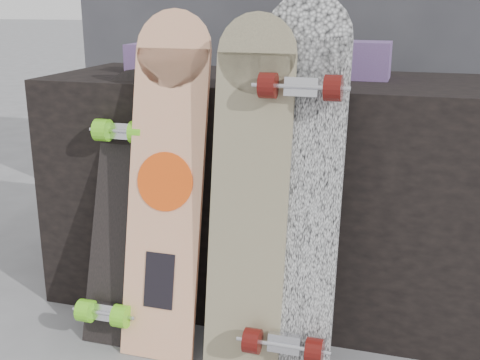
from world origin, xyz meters
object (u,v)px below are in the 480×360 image
(longboard_geisha, at_px, (166,177))
(longboard_celtic, at_px, (250,189))
(vendor_table, at_px, (282,192))
(skateboard_dark, at_px, (120,205))
(longboard_cascadia, at_px, (297,188))

(longboard_geisha, relative_size, longboard_celtic, 1.01)
(vendor_table, distance_m, skateboard_dark, 0.58)
(longboard_geisha, relative_size, longboard_cascadia, 0.96)
(longboard_cascadia, distance_m, skateboard_dark, 0.59)
(longboard_celtic, height_order, longboard_cascadia, longboard_cascadia)
(longboard_cascadia, bearing_deg, longboard_celtic, -175.29)
(vendor_table, relative_size, longboard_geisha, 1.56)
(vendor_table, height_order, longboard_geisha, longboard_geisha)
(longboard_geisha, distance_m, longboard_celtic, 0.28)
(longboard_geisha, distance_m, skateboard_dark, 0.21)
(vendor_table, xyz_separation_m, longboard_celtic, (0.00, -0.44, 0.14))
(longboard_celtic, xyz_separation_m, longboard_cascadia, (0.13, 0.01, 0.01))
(longboard_geisha, height_order, longboard_cascadia, longboard_cascadia)
(vendor_table, relative_size, longboard_celtic, 1.57)
(skateboard_dark, bearing_deg, longboard_celtic, -9.53)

